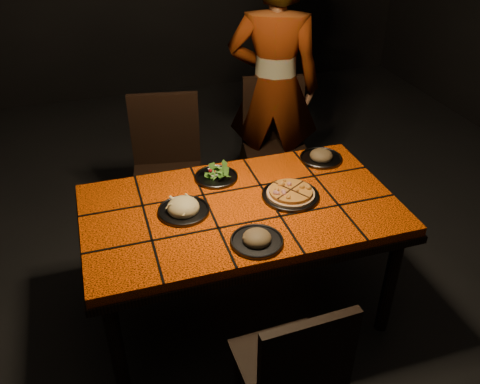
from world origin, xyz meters
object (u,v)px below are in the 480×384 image
object	(u,v)px
chair_far_right	(275,137)
plate_pizza	(291,194)
chair_far_left	(167,161)
chair_near	(294,368)
diner	(274,88)
plate_pasta	(183,209)
dining_table	(241,218)

from	to	relation	value
chair_far_right	plate_pizza	world-z (taller)	chair_far_right
chair_far_right	chair_far_left	bearing A→B (deg)	-160.49
chair_near	plate_pizza	distance (m)	0.92
diner	plate_pasta	bearing A→B (deg)	73.78
plate_pizza	plate_pasta	xyz separation A→B (m)	(-0.57, 0.03, 0.01)
chair_far_left	chair_far_right	distance (m)	0.82
chair_far_right	plate_pasta	bearing A→B (deg)	-121.02
diner	plate_pasta	world-z (taller)	diner
dining_table	chair_near	distance (m)	0.85
chair_near	chair_far_left	size ratio (longest dim) A/B	0.88
chair_far_left	plate_pasta	world-z (taller)	chair_far_left
chair_near	diner	distance (m)	2.09
chair_far_left	chair_far_right	size ratio (longest dim) A/B	1.02
dining_table	plate_pasta	size ratio (longest dim) A/B	6.19
plate_pasta	dining_table	bearing A→B (deg)	-5.70
chair_near	plate_pasta	world-z (taller)	chair_near
chair_far_right	plate_pasta	xyz separation A→B (m)	(-0.87, -0.98, 0.21)
chair_far_right	plate_pizza	bearing A→B (deg)	-96.11
chair_far_left	plate_pasta	distance (m)	0.88
chair_near	plate_pizza	world-z (taller)	chair_near
diner	plate_pasta	xyz separation A→B (m)	(-0.89, -1.09, -0.12)
chair_near	plate_pizza	bearing A→B (deg)	-112.53
plate_pizza	diner	bearing A→B (deg)	73.89
plate_pasta	chair_far_right	bearing A→B (deg)	48.40
dining_table	chair_far_left	bearing A→B (deg)	104.67
diner	dining_table	bearing A→B (deg)	84.91
chair_near	chair_far_right	distance (m)	1.94
dining_table	diner	bearing A→B (deg)	61.89
chair_far_right	dining_table	bearing A→B (deg)	-109.20
dining_table	plate_pizza	world-z (taller)	plate_pizza
plate_pasta	plate_pizza	bearing A→B (deg)	-3.26
chair_near	plate_pasta	distance (m)	0.94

